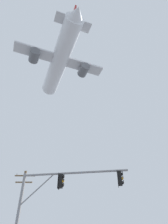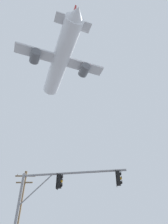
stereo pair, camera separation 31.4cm
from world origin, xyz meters
TOP-DOWN VIEW (x-y plane):
  - signal_pole_near at (-2.06, 7.97)m, footprint 7.33×1.46m
  - utility_pole at (-6.77, 15.73)m, footprint 2.20×0.28m
  - airplane at (-5.65, 23.13)m, footprint 19.14×24.79m

SIDE VIEW (x-z plane):
  - utility_pole at x=-6.77m, z-range 0.29..8.94m
  - signal_pole_near at x=-2.06m, z-range 1.62..7.72m
  - airplane at x=-5.65m, z-range 32.35..39.29m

